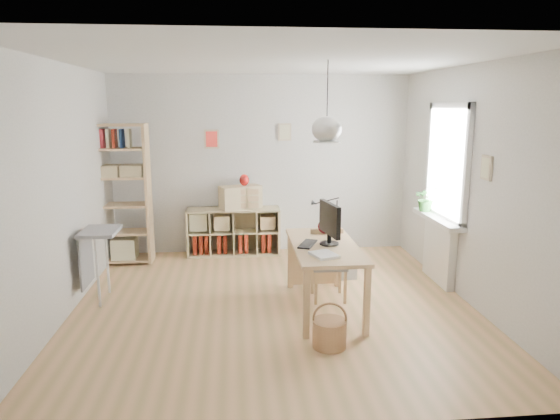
{
  "coord_description": "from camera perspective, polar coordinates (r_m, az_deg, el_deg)",
  "views": [
    {
      "loc": [
        -0.42,
        -5.36,
        2.24
      ],
      "look_at": [
        0.1,
        0.3,
        1.05
      ],
      "focal_mm": 32.0,
      "sensor_mm": 36.0,
      "label": 1
    }
  ],
  "objects": [
    {
      "name": "wicker_basket",
      "position": [
        4.87,
        5.67,
        -13.74
      ],
      "size": [
        0.33,
        0.32,
        0.45
      ],
      "rotation": [
        0.0,
        0.0,
        -0.12
      ],
      "color": "#AA794D",
      "rests_on": "ground"
    },
    {
      "name": "task_lamp",
      "position": [
        6.05,
        4.98,
        0.08
      ],
      "size": [
        0.36,
        0.13,
        0.38
      ],
      "color": "black",
      "rests_on": "desk"
    },
    {
      "name": "chair",
      "position": [
        5.93,
        5.5,
        -5.71
      ],
      "size": [
        0.41,
        0.41,
        0.81
      ],
      "rotation": [
        0.0,
        0.0,
        -0.03
      ],
      "color": "gray",
      "rests_on": "ground"
    },
    {
      "name": "storage_chest",
      "position": [
        6.75,
        6.22,
        -6.06
      ],
      "size": [
        0.57,
        0.62,
        0.53
      ],
      "rotation": [
        0.0,
        0.0,
        0.13
      ],
      "color": "silver",
      "rests_on": "ground"
    },
    {
      "name": "monitor",
      "position": [
        5.44,
        5.7,
        -1.3
      ],
      "size": [
        0.21,
        0.53,
        0.46
      ],
      "rotation": [
        0.0,
        0.0,
        0.17
      ],
      "color": "black",
      "rests_on": "desk"
    },
    {
      "name": "potted_plant",
      "position": [
        6.91,
        16.41,
        1.28
      ],
      "size": [
        0.36,
        0.32,
        0.35
      ],
      "primitive_type": "imported",
      "rotation": [
        0.0,
        0.0,
        -0.19
      ],
      "color": "#276325",
      "rests_on": "windowsill"
    },
    {
      "name": "drawer_chest",
      "position": [
        7.52,
        -4.55,
        1.47
      ],
      "size": [
        0.66,
        0.48,
        0.35
      ],
      "primitive_type": "cube",
      "rotation": [
        0.0,
        0.0,
        0.37
      ],
      "color": "#C8B484",
      "rests_on": "cube_shelf"
    },
    {
      "name": "red_vase",
      "position": [
        7.48,
        -4.11,
        3.44
      ],
      "size": [
        0.14,
        0.14,
        0.17
      ],
      "primitive_type": "ellipsoid",
      "color": "maroon",
      "rests_on": "drawer_chest"
    },
    {
      "name": "window_unit",
      "position": [
        6.56,
        18.65,
        5.17
      ],
      "size": [
        0.07,
        1.16,
        1.46
      ],
      "color": "white",
      "rests_on": "ground"
    },
    {
      "name": "side_table",
      "position": [
        6.14,
        -20.39,
        -3.78
      ],
      "size": [
        0.4,
        0.55,
        0.85
      ],
      "color": "gray",
      "rests_on": "ground"
    },
    {
      "name": "windowsill",
      "position": [
        6.64,
        17.57,
        -1.0
      ],
      "size": [
        0.22,
        1.2,
        0.06
      ],
      "primitive_type": "cube",
      "color": "white",
      "rests_on": "radiator"
    },
    {
      "name": "cube_shelf",
      "position": [
        7.69,
        -5.49,
        -2.85
      ],
      "size": [
        1.4,
        0.38,
        0.72
      ],
      "color": "#C8B484",
      "rests_on": "ground"
    },
    {
      "name": "paper_tray",
      "position": [
        5.08,
        5.06,
        -5.13
      ],
      "size": [
        0.3,
        0.34,
        0.03
      ],
      "primitive_type": "cube",
      "rotation": [
        0.0,
        0.0,
        0.34
      ],
      "color": "white",
      "rests_on": "desk"
    },
    {
      "name": "ground",
      "position": [
        5.82,
        -0.72,
        -10.8
      ],
      "size": [
        4.5,
        4.5,
        0.0
      ],
      "primitive_type": "plane",
      "color": "tan",
      "rests_on": "ground"
    },
    {
      "name": "keyboard",
      "position": [
        5.47,
        3.18,
        -3.9
      ],
      "size": [
        0.27,
        0.39,
        0.02
      ],
      "primitive_type": "cube",
      "rotation": [
        0.0,
        0.0,
        -0.4
      ],
      "color": "black",
      "rests_on": "desk"
    },
    {
      "name": "radiator",
      "position": [
        6.76,
        17.74,
        -4.54
      ],
      "size": [
        0.1,
        0.8,
        0.8
      ],
      "primitive_type": "cube",
      "color": "white",
      "rests_on": "ground"
    },
    {
      "name": "desk",
      "position": [
        5.53,
        5.1,
        -4.86
      ],
      "size": [
        0.7,
        1.5,
        0.75
      ],
      "color": "tan",
      "rests_on": "ground"
    },
    {
      "name": "room_shell",
      "position": [
        5.3,
        5.37,
        9.19
      ],
      "size": [
        4.5,
        4.5,
        4.5
      ],
      "color": "white",
      "rests_on": "ground"
    },
    {
      "name": "tall_bookshelf",
      "position": [
        7.43,
        -17.78,
        2.34
      ],
      "size": [
        0.8,
        0.38,
        2.0
      ],
      "color": "tan",
      "rests_on": "ground"
    },
    {
      "name": "yarn_ball",
      "position": [
        5.94,
        5.15,
        -1.91
      ],
      "size": [
        0.17,
        0.17,
        0.17
      ],
      "primitive_type": "sphere",
      "color": "#4E0A12",
      "rests_on": "desk"
    }
  ]
}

